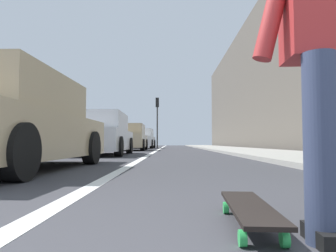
{
  "coord_description": "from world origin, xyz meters",
  "views": [
    {
      "loc": [
        -0.68,
        0.39,
        0.43
      ],
      "look_at": [
        9.18,
        0.49,
        0.97
      ],
      "focal_mm": 32.93,
      "sensor_mm": 36.0,
      "label": 1
    }
  ],
  "objects": [
    {
      "name": "parked_car_far",
      "position": [
        16.79,
        2.78,
        0.71
      ],
      "size": [
        4.16,
        2.0,
        1.48
      ],
      "color": "tan",
      "rests_on": "ground"
    },
    {
      "name": "lane_stripe_white",
      "position": [
        20.0,
        1.17,
        0.0
      ],
      "size": [
        52.0,
        0.16,
        0.01
      ],
      "primitive_type": "cube",
      "color": "silver",
      "rests_on": "ground"
    },
    {
      "name": "skater_person",
      "position": [
        0.76,
        -0.35,
        0.94
      ],
      "size": [
        0.45,
        0.72,
        1.64
      ],
      "color": "#384260",
      "rests_on": "ground"
    },
    {
      "name": "sidewalk_curb",
      "position": [
        18.0,
        -3.28,
        0.05
      ],
      "size": [
        52.0,
        3.2,
        0.1
      ],
      "primitive_type": "cube",
      "color": "#9E9B93",
      "rests_on": "ground"
    },
    {
      "name": "parked_car_near",
      "position": [
        4.09,
        2.84,
        0.72
      ],
      "size": [
        4.57,
        1.93,
        1.49
      ],
      "color": "tan",
      "rests_on": "ground"
    },
    {
      "name": "parked_car_end",
      "position": [
        23.3,
        2.65,
        0.73
      ],
      "size": [
        4.39,
        1.96,
        1.5
      ],
      "color": "silver",
      "rests_on": "ground"
    },
    {
      "name": "skateboard",
      "position": [
        0.91,
        -0.01,
        0.09
      ],
      "size": [
        0.85,
        0.25,
        0.11
      ],
      "color": "green",
      "rests_on": "ground"
    },
    {
      "name": "traffic_light",
      "position": [
        25.74,
        1.57,
        2.98
      ],
      "size": [
        0.33,
        0.28,
        4.31
      ],
      "color": "#2D2D2D",
      "rests_on": "ground"
    },
    {
      "name": "ground_plane",
      "position": [
        10.0,
        0.0,
        0.0
      ],
      "size": [
        80.0,
        80.0,
        0.0
      ],
      "primitive_type": "plane",
      "color": "#38383D"
    },
    {
      "name": "building_facade",
      "position": [
        22.0,
        -5.9,
        4.87
      ],
      "size": [
        40.0,
        1.2,
        9.73
      ],
      "primitive_type": "cube",
      "color": "#61594F",
      "rests_on": "ground"
    },
    {
      "name": "parked_car_mid",
      "position": [
        10.16,
        2.85,
        0.71
      ],
      "size": [
        4.55,
        1.94,
        1.47
      ],
      "color": "silver",
      "rests_on": "ground"
    }
  ]
}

